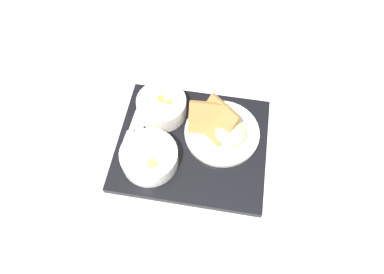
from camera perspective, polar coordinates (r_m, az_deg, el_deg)
name	(u,v)px	position (r m, az deg, el deg)	size (l,w,h in m)	color
ground_plane	(192,146)	(0.91, 0.00, -1.52)	(4.00, 4.00, 0.00)	silver
serving_tray	(192,144)	(0.90, 0.00, -1.24)	(0.39, 0.33, 0.02)	black
bowl_salad	(162,105)	(0.92, -5.05, 5.26)	(0.13, 0.13, 0.06)	silver
bowl_soup	(149,157)	(0.85, -7.14, -3.25)	(0.14, 0.14, 0.05)	silver
plate_main	(221,129)	(0.89, 4.87, 1.33)	(0.20, 0.20, 0.09)	silver
knife	(129,135)	(0.91, -10.44, 0.34)	(0.03, 0.20, 0.01)	silver
spoon	(137,130)	(0.91, -9.14, 1.11)	(0.04, 0.15, 0.01)	silver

